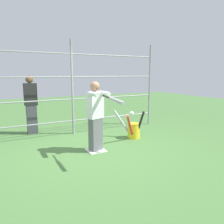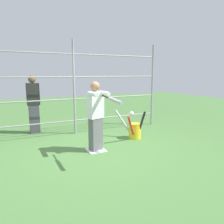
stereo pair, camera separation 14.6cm
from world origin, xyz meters
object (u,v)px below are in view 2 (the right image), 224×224
Objects in this scene: softball_in_flight at (132,114)px; bystander_behind_fence at (33,103)px; bat_bucket at (134,130)px; batter at (96,114)px; baseball_bat_swinging at (114,100)px.

bystander_behind_fence is (1.66, -2.74, -0.02)m from softball_in_flight.
softball_in_flight reaches higher than bat_bucket.
bat_bucket is at bearing -125.56° from softball_in_flight.
batter is at bearing 19.12° from bat_bucket.
batter is 1.80× the size of baseball_bat_swinging.
bystander_behind_fence reaches higher than batter.
batter is 1.01m from baseball_bat_swinging.
batter is 1.77× the size of bat_bucket.
bat_bucket is at bearing 143.10° from bystander_behind_fence.
baseball_bat_swinging is 0.99× the size of bat_bucket.
softball_in_flight is 0.06× the size of bystander_behind_fence.
bystander_behind_fence is at bearing -64.70° from batter.
batter is at bearing 115.30° from bystander_behind_fence.
batter is 0.80m from softball_in_flight.
bat_bucket is (-1.32, -1.37, -1.03)m from baseball_bat_swinging.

